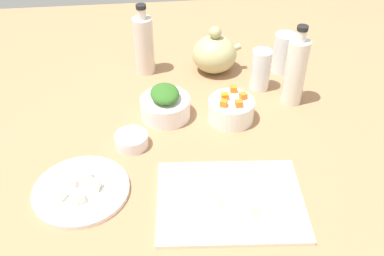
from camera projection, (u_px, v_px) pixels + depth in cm
name	position (u px, v px, depth cm)	size (l,w,h in cm)	color
tabletop	(192.00, 147.00, 114.88)	(190.00, 190.00, 3.00)	#A47650
cutting_board	(230.00, 201.00, 97.51)	(32.81, 24.61, 1.00)	white
plate_tofu	(81.00, 190.00, 99.85)	(22.21, 22.21, 1.20)	white
bowl_greens	(165.00, 107.00, 121.43)	(13.98, 13.98, 5.80)	white
bowl_carrots	(231.00, 110.00, 120.19)	(12.74, 12.74, 6.21)	white
bowl_small_side	(132.00, 140.00, 112.08)	(8.58, 8.58, 3.46)	white
teapot	(215.00, 54.00, 138.92)	(15.95, 13.74, 15.58)	tan
bottle_0	(295.00, 71.00, 122.59)	(6.09, 6.09, 24.03)	silver
bottle_1	(144.00, 44.00, 136.41)	(6.29, 6.29, 22.72)	beige
drinking_glass_0	(284.00, 53.00, 138.49)	(6.72, 6.72, 13.02)	white
drinking_glass_1	(261.00, 70.00, 130.62)	(5.90, 5.90, 12.79)	white
carrot_cube_0	(225.00, 96.00, 118.28)	(1.80, 1.80, 1.80)	orange
carrot_cube_1	(234.00, 89.00, 121.13)	(1.80, 1.80, 1.80)	orange
carrot_cube_2	(243.00, 96.00, 118.48)	(1.80, 1.80, 1.80)	orange
carrot_cube_3	(224.00, 103.00, 115.74)	(1.80, 1.80, 1.80)	orange
carrot_cube_4	(239.00, 104.00, 115.61)	(1.80, 1.80, 1.80)	orange
chopped_greens_mound	(165.00, 94.00, 118.49)	(9.78, 7.97, 3.62)	#306522
tofu_cube_0	(87.00, 176.00, 101.06)	(2.20, 2.20, 2.20)	white
tofu_cube_1	(79.00, 198.00, 95.76)	(2.20, 2.20, 2.20)	white
tofu_cube_2	(71.00, 182.00, 99.52)	(2.20, 2.20, 2.20)	white
tofu_cube_3	(95.00, 185.00, 98.81)	(2.20, 2.20, 2.20)	silver
tofu_cube_4	(60.00, 195.00, 96.51)	(2.20, 2.20, 2.20)	white
dumpling_0	(216.00, 182.00, 99.61)	(4.89, 4.47, 2.42)	beige
dumpling_1	(250.00, 210.00, 92.75)	(5.36, 5.20, 3.05)	beige
dumpling_2	(257.00, 191.00, 97.04)	(5.55, 4.81, 2.99)	beige
dumpling_3	(281.00, 218.00, 91.14)	(5.29, 5.11, 3.02)	beige
dumpling_4	(215.00, 202.00, 94.40)	(4.75, 4.54, 3.09)	beige
dumpling_5	(191.00, 173.00, 102.07)	(5.96, 5.23, 2.33)	beige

